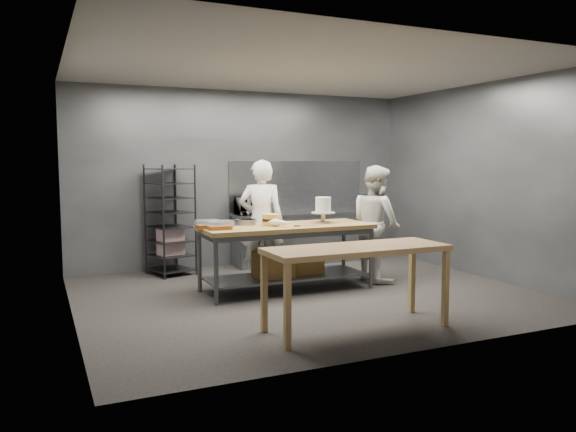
# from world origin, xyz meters

# --- Properties ---
(ground) EXTENTS (6.00, 6.00, 0.00)m
(ground) POSITION_xyz_m (0.00, 0.00, 0.00)
(ground) COLOR black
(ground) RESTS_ON ground
(back_wall) EXTENTS (6.00, 0.04, 3.00)m
(back_wall) POSITION_xyz_m (0.00, 2.50, 1.50)
(back_wall) COLOR #4C4F54
(back_wall) RESTS_ON ground
(work_table) EXTENTS (2.40, 0.90, 0.92)m
(work_table) POSITION_xyz_m (-0.17, 0.34, 0.57)
(work_table) COLOR olive
(work_table) RESTS_ON ground
(near_counter) EXTENTS (2.00, 0.70, 0.90)m
(near_counter) POSITION_xyz_m (-0.23, -1.63, 0.81)
(near_counter) COLOR #A57144
(near_counter) RESTS_ON ground
(back_counter) EXTENTS (2.60, 0.60, 0.90)m
(back_counter) POSITION_xyz_m (1.00, 2.18, 0.45)
(back_counter) COLOR slate
(back_counter) RESTS_ON ground
(splashback_panel) EXTENTS (2.60, 0.02, 0.90)m
(splashback_panel) POSITION_xyz_m (1.00, 2.48, 1.35)
(splashback_panel) COLOR slate
(splashback_panel) RESTS_ON back_counter
(speed_rack) EXTENTS (0.76, 0.79, 1.75)m
(speed_rack) POSITION_xyz_m (-1.41, 2.10, 0.86)
(speed_rack) COLOR black
(speed_rack) RESTS_ON ground
(chef_behind) EXTENTS (0.78, 0.67, 1.82)m
(chef_behind) POSITION_xyz_m (-0.27, 1.05, 0.91)
(chef_behind) COLOR white
(chef_behind) RESTS_ON ground
(chef_right) EXTENTS (0.66, 0.85, 1.74)m
(chef_right) POSITION_xyz_m (1.34, 0.41, 0.87)
(chef_right) COLOR silver
(chef_right) RESTS_ON ground
(microwave) EXTENTS (0.54, 0.37, 0.30)m
(microwave) POSITION_xyz_m (0.01, 2.18, 1.05)
(microwave) COLOR black
(microwave) RESTS_ON back_counter
(frosted_cake_stand) EXTENTS (0.34, 0.34, 0.37)m
(frosted_cake_stand) POSITION_xyz_m (0.40, 0.35, 1.15)
(frosted_cake_stand) COLOR #B9AE94
(frosted_cake_stand) RESTS_ON work_table
(layer_cake) EXTENTS (0.25, 0.25, 0.16)m
(layer_cake) POSITION_xyz_m (-0.40, 0.36, 1.00)
(layer_cake) COLOR #E8C949
(layer_cake) RESTS_ON work_table
(cake_pans) EXTENTS (0.76, 0.45, 0.07)m
(cake_pans) POSITION_xyz_m (-0.88, 0.56, 0.96)
(cake_pans) COLOR gray
(cake_pans) RESTS_ON work_table
(piping_bag) EXTENTS (0.31, 0.38, 0.12)m
(piping_bag) POSITION_xyz_m (-0.33, 0.14, 0.98)
(piping_bag) COLOR white
(piping_bag) RESTS_ON work_table
(offset_spatula) EXTENTS (0.36, 0.02, 0.02)m
(offset_spatula) POSITION_xyz_m (-0.03, 0.11, 0.93)
(offset_spatula) COLOR slate
(offset_spatula) RESTS_ON work_table
(pastry_clamshells) EXTENTS (0.40, 0.41, 0.11)m
(pastry_clamshells) POSITION_xyz_m (-1.23, 0.32, 0.98)
(pastry_clamshells) COLOR #93551D
(pastry_clamshells) RESTS_ON work_table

